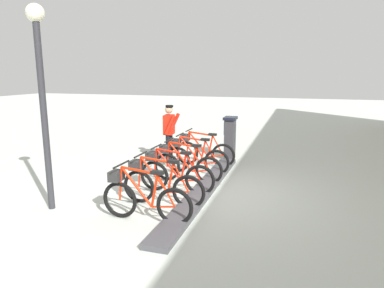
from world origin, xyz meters
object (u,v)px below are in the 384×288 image
bike_docked_5 (142,198)px  worker_near_rack (169,131)px  lamp_post (41,78)px  bike_docked_0 (202,151)px  payment_kiosk (230,137)px  bike_docked_2 (185,165)px  bike_docked_3 (173,173)px  bike_docked_4 (160,184)px  bike_docked_1 (194,157)px

bike_docked_5 → worker_near_rack: worker_near_rack is taller
lamp_post → bike_docked_0: bearing=-116.4°
payment_kiosk → bike_docked_5: payment_kiosk is taller
bike_docked_0 → bike_docked_2: bearing=90.0°
payment_kiosk → bike_docked_3: (0.57, 3.37, -0.24)m
bike_docked_2 → worker_near_rack: size_ratio=1.04×
bike_docked_2 → bike_docked_3: same height
bike_docked_2 → bike_docked_4: bearing=90.0°
payment_kiosk → bike_docked_5: 4.96m
bike_docked_0 → bike_docked_5: size_ratio=1.00×
bike_docked_2 → bike_docked_3: bearing=90.0°
bike_docked_2 → worker_near_rack: worker_near_rack is taller
bike_docked_1 → bike_docked_4: bearing=90.0°
bike_docked_3 → bike_docked_4: same height
bike_docked_0 → bike_docked_3: bearing=90.0°
worker_near_rack → payment_kiosk: bearing=-151.8°
bike_docked_0 → bike_docked_3: 2.32m
bike_docked_0 → bike_docked_2: (0.00, 1.55, 0.00)m
bike_docked_4 → payment_kiosk: bearing=-97.9°
payment_kiosk → bike_docked_3: bearing=80.4°
lamp_post → payment_kiosk: bearing=-116.9°
payment_kiosk → bike_docked_1: (0.57, 1.82, -0.24)m
bike_docked_0 → bike_docked_1: same height
bike_docked_0 → bike_docked_4: size_ratio=1.00×
bike_docked_3 → worker_near_rack: (1.05, -2.50, 0.48)m
payment_kiosk → bike_docked_1: size_ratio=0.74×
bike_docked_3 → bike_docked_1: bearing=-90.0°
payment_kiosk → bike_docked_4: size_ratio=0.74×
bike_docked_5 → payment_kiosk: bearing=-96.6°
lamp_post → bike_docked_2: bearing=-129.6°
payment_kiosk → lamp_post: (2.50, 4.93, 1.80)m
bike_docked_0 → bike_docked_4: (0.00, 3.10, 0.00)m
bike_docked_4 → bike_docked_0: bearing=-90.0°
bike_docked_1 → bike_docked_5: (0.00, 3.10, 0.00)m
bike_docked_5 → lamp_post: lamp_post is taller
bike_docked_1 → lamp_post: size_ratio=0.46×
bike_docked_0 → lamp_post: lamp_post is taller
bike_docked_3 → bike_docked_5: size_ratio=1.00×
bike_docked_4 → lamp_post: 2.92m
bike_docked_2 → bike_docked_4: size_ratio=1.00×
bike_docked_0 → bike_docked_1: (0.00, 0.77, 0.00)m
bike_docked_1 → worker_near_rack: size_ratio=1.04×
lamp_post → bike_docked_4: bearing=-157.9°
bike_docked_0 → bike_docked_2: same height
payment_kiosk → bike_docked_4: (0.57, 4.14, -0.24)m
bike_docked_2 → bike_docked_3: 0.77m
bike_docked_3 → lamp_post: bearing=38.9°
bike_docked_1 → worker_near_rack: bearing=-42.3°
worker_near_rack → lamp_post: (0.88, 4.06, 1.56)m
payment_kiosk → lamp_post: size_ratio=0.34×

